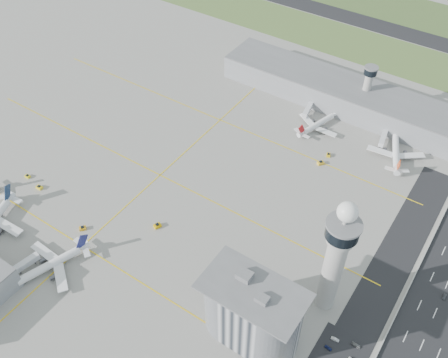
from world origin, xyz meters
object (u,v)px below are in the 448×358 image
Objects in this scene: jet_bridge_far_0 at (311,105)px; jet_bridge_near_2 at (12,274)px; tug_4 at (321,163)px; car_hw_1 at (444,296)px; tug_5 at (328,155)px; airplane_near_c at (48,262)px; airplane_far_b at (397,148)px; airplane_far_a at (318,121)px; car_lot_4 at (328,348)px; control_tower at (336,254)px; tug_1 at (39,187)px; secondary_tower at (367,85)px; tug_3 at (157,225)px; car_lot_11 at (356,345)px; tug_0 at (27,176)px; jet_bridge_far_1 at (385,133)px; car_lot_5 at (335,339)px; tug_2 at (83,228)px; admin_building at (252,311)px.

jet_bridge_near_2 is at bearing -25.91° from jet_bridge_far_0.
car_hw_1 is (85.12, -48.24, -0.48)m from tug_4.
tug_5 reaches higher than car_hw_1.
airplane_near_c is 198.68m from airplane_far_b.
tug_4 is (16.28, -29.02, -3.81)m from airplane_far_a.
car_lot_4 is at bearing 167.07° from airplane_far_b.
control_tower is 165.23m from tug_1.
airplane_far_b is 2.79× the size of jet_bridge_near_2.
secondary_tower is 158.18m from tug_3.
airplane_far_a is at bearing 157.39° from tug_4.
car_lot_11 is (60.94, -100.95, -0.31)m from tug_5.
tug_3 is at bearing -138.28° from tug_5.
jet_bridge_far_0 is at bearing 57.33° from airplane_far_b.
airplane_far_a is 145.92m from car_lot_4.
airplane_far_a is 121.74m from tug_3.
tug_3 is at bearing 96.58° from tug_0.
car_lot_11 is (40.38, -135.55, -2.28)m from jet_bridge_far_1.
jet_bridge_far_0 is 4.62× the size of tug_5.
jet_bridge_far_0 is at bearing 138.47° from car_hw_1.
secondary_tower is at bearing 12.28° from car_lot_5.
secondary_tower reaches higher than tug_0.
tug_2 is at bearing 90.27° from car_lot_5.
car_hw_1 is (32.70, 51.42, 0.01)m from car_lot_4.
control_tower reaches higher than tug_5.
jet_bridge_far_1 reaches higher than tug_1.
airplane_far_a reaches higher than car_hw_1.
car_lot_11 is (40.39, 18.44, -14.74)m from admin_building.
car_lot_11 is (8.54, 2.54, -0.01)m from car_lot_5.
tug_1 is at bearing 86.16° from car_lot_5.
car_lot_5 is (126.30, 42.15, -5.10)m from airplane_near_c.
tug_3 is (-69.26, -131.91, -1.80)m from jet_bridge_far_1.
tug_5 is at bearing -123.68° from airplane_far_a.
car_lot_4 is 0.83× the size of car_lot_11.
control_tower is 129.66m from jet_bridge_far_1.
jet_bridge_far_0 is (-49.99, 154.00, -12.45)m from admin_building.
tug_4 is (-32.60, -31.37, -4.42)m from airplane_far_b.
control_tower is at bearing 26.80° from tug_3.
tug_0 is at bearing -45.27° from jet_bridge_far_0.
airplane_near_c reaches higher than jet_bridge_far_0.
tug_1 is 0.91× the size of tug_3.
tug_4 is 110.81m from car_lot_11.
control_tower is 1.54× the size of admin_building.
car_lot_4 is (31.19, 10.89, -14.76)m from admin_building.
jet_bridge_far_1 is 3.97× the size of car_lot_5.
control_tower is 19.18× the size of tug_2.
jet_bridge_near_2 and jet_bridge_far_1 have the same top height.
tug_2 is (-49.51, -154.27, -1.87)m from jet_bridge_far_0.
secondary_tower reaches higher than tug_2.
admin_building reaches higher than car_hw_1.
tug_4 is (-21.24, -43.45, -1.80)m from jet_bridge_far_1.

